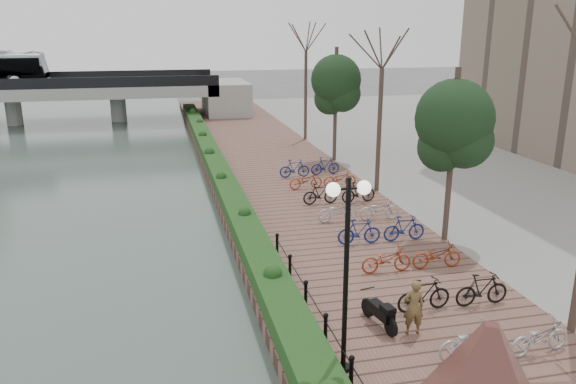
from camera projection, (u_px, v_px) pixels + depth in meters
name	position (u px, v px, depth m)	size (l,w,h in m)	color
promenade	(292.00, 192.00, 28.78)	(8.00, 75.00, 0.50)	brown
inland_pavement	(562.00, 174.00, 32.27)	(24.00, 75.00, 0.50)	gray
hedge	(220.00, 174.00, 30.23)	(1.10, 56.00, 0.60)	#183D16
chain_fence	(338.00, 349.00, 13.55)	(0.10, 14.10, 0.70)	black
lamppost	(347.00, 235.00, 12.39)	(1.02, 0.32, 4.72)	black
motorcycle	(379.00, 311.00, 15.18)	(0.44, 1.42, 0.89)	black
pedestrian	(414.00, 307.00, 14.71)	(0.56, 0.37, 1.54)	brown
bicycle_parking	(371.00, 221.00, 22.21)	(2.40, 19.89, 1.00)	#AEAFB3
street_trees	(408.00, 140.00, 24.19)	(3.20, 37.12, 6.80)	#33271E
bridge	(5.00, 87.00, 49.39)	(36.00, 10.77, 6.50)	gray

